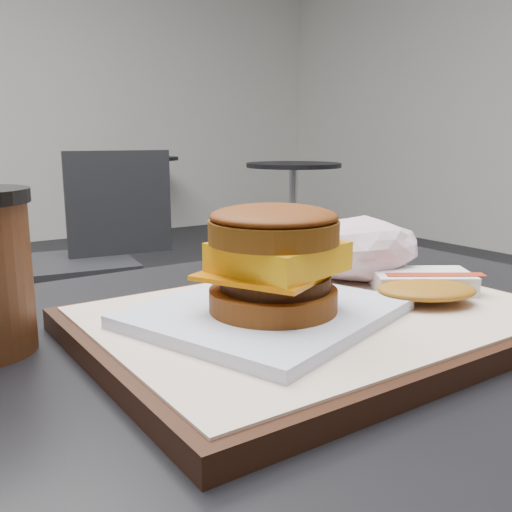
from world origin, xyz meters
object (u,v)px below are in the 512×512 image
object	(u,v)px
serving_tray	(318,321)
hash_brown	(424,285)
crumpled_wrapper	(356,248)
breakfast_sandwich	(272,272)
neighbor_chair	(91,250)

from	to	relation	value
serving_tray	hash_brown	size ratio (longest dim) A/B	2.80
hash_brown	crumpled_wrapper	bearing A→B (deg)	92.43
breakfast_sandwich	neighbor_chair	bearing A→B (deg)	76.36
breakfast_sandwich	hash_brown	size ratio (longest dim) A/B	1.72
serving_tray	neighbor_chair	xyz separation A→B (m)	(0.38, 1.75, -0.27)
crumpled_wrapper	neighbor_chair	distance (m)	1.74
serving_tray	neighbor_chair	size ratio (longest dim) A/B	0.43
breakfast_sandwich	hash_brown	distance (m)	0.16
crumpled_wrapper	neighbor_chair	bearing A→B (deg)	80.82
serving_tray	crumpled_wrapper	size ratio (longest dim) A/B	2.72
hash_brown	crumpled_wrapper	world-z (taller)	crumpled_wrapper
hash_brown	crumpled_wrapper	xyz separation A→B (m)	(-0.00, 0.09, 0.02)
serving_tray	hash_brown	xyz separation A→B (m)	(0.11, -0.02, 0.02)
serving_tray	neighbor_chair	bearing A→B (deg)	77.91
neighbor_chair	crumpled_wrapper	bearing A→B (deg)	-99.18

